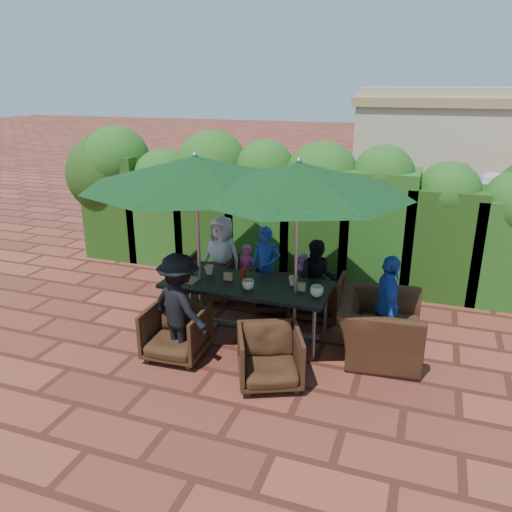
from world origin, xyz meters
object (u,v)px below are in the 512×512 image
(dining_table, at_px, (246,289))
(chair_far_right, at_px, (317,293))
(umbrella_left, at_px, (196,171))
(umbrella_right, at_px, (298,178))
(chair_near_right, at_px, (270,354))
(chair_near_left, at_px, (176,330))
(chair_far_mid, at_px, (275,285))
(chair_end_right, at_px, (380,318))
(chair_far_left, at_px, (212,274))

(dining_table, distance_m, chair_far_right, 1.21)
(dining_table, relative_size, umbrella_left, 0.76)
(umbrella_right, xyz_separation_m, chair_near_right, (-0.03, -0.96, -1.85))
(chair_far_right, bearing_deg, umbrella_right, 84.16)
(chair_near_right, bearing_deg, chair_near_left, 148.10)
(umbrella_left, xyz_separation_m, chair_far_mid, (0.79, 0.96, -1.84))
(umbrella_left, bearing_deg, chair_far_mid, 50.25)
(umbrella_left, height_order, chair_end_right, umbrella_left)
(umbrella_left, relative_size, chair_far_right, 4.01)
(chair_far_right, relative_size, chair_near_right, 1.01)
(chair_far_left, distance_m, chair_near_right, 2.61)
(umbrella_left, bearing_deg, chair_far_left, 105.74)
(chair_far_mid, bearing_deg, chair_far_right, 152.05)
(umbrella_left, distance_m, chair_end_right, 2.99)
(umbrella_right, height_order, chair_end_right, umbrella_right)
(chair_near_left, bearing_deg, chair_far_left, 97.79)
(umbrella_right, height_order, chair_far_left, umbrella_right)
(umbrella_right, height_order, chair_far_right, umbrella_right)
(dining_table, xyz_separation_m, chair_far_right, (0.78, 0.87, -0.31))
(dining_table, xyz_separation_m, umbrella_left, (-0.68, -0.01, 1.54))
(umbrella_right, height_order, chair_near_left, umbrella_right)
(chair_far_right, bearing_deg, dining_table, 47.55)
(dining_table, relative_size, chair_far_left, 2.93)
(chair_end_right, bearing_deg, dining_table, 85.84)
(dining_table, relative_size, chair_near_right, 3.08)
(dining_table, distance_m, chair_far_left, 1.43)
(chair_far_left, bearing_deg, chair_far_right, 169.06)
(umbrella_left, relative_size, chair_far_mid, 3.96)
(umbrella_right, bearing_deg, chair_near_right, -91.65)
(chair_near_left, height_order, chair_end_right, chair_end_right)
(chair_far_mid, relative_size, chair_end_right, 0.64)
(umbrella_left, relative_size, chair_end_right, 2.54)
(dining_table, distance_m, umbrella_left, 1.68)
(dining_table, relative_size, chair_far_right, 3.06)
(umbrella_left, height_order, chair_far_right, umbrella_left)
(chair_near_right, distance_m, chair_end_right, 1.54)
(dining_table, bearing_deg, chair_far_right, 48.05)
(dining_table, relative_size, chair_near_left, 3.04)
(chair_far_right, distance_m, chair_end_right, 1.30)
(dining_table, height_order, chair_far_left, chair_far_left)
(dining_table, bearing_deg, chair_near_left, -126.07)
(umbrella_right, distance_m, chair_near_right, 2.09)
(chair_far_mid, bearing_deg, chair_near_right, 84.11)
(chair_end_right, bearing_deg, chair_near_right, 128.45)
(umbrella_right, bearing_deg, chair_end_right, 5.19)
(umbrella_right, distance_m, chair_end_right, 2.02)
(umbrella_left, bearing_deg, chair_far_right, 31.08)
(chair_far_right, xyz_separation_m, chair_near_left, (-1.40, -1.72, 0.00))
(chair_far_mid, xyz_separation_m, chair_end_right, (1.66, -0.91, 0.13))
(umbrella_right, relative_size, chair_end_right, 2.37)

